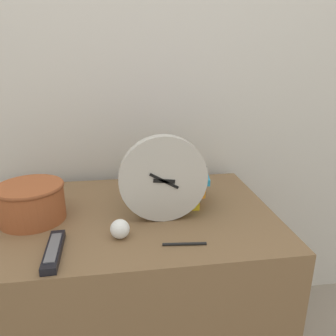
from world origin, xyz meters
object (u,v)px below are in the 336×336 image
at_px(desk_clock, 163,179).
at_px(book_stack, 171,177).
at_px(basket, 31,201).
at_px(crumpled_paper_ball, 120,229).
at_px(tv_remote, 54,251).
at_px(pen, 185,244).

bearing_deg(desk_clock, book_stack, 70.54).
xyz_separation_m(desk_clock, basket, (-0.41, 0.06, -0.07)).
bearing_deg(book_stack, crumpled_paper_ball, -129.77).
relative_size(tv_remote, crumpled_paper_ball, 3.35).
bearing_deg(tv_remote, pen, -1.17).
bearing_deg(basket, book_stack, 8.19).
relative_size(book_stack, tv_remote, 1.36).
relative_size(crumpled_paper_ball, pen, 0.46).
distance_m(basket, pen, 0.50).
height_order(book_stack, pen, book_stack).
height_order(tv_remote, pen, tv_remote).
bearing_deg(pen, book_stack, 88.43).
relative_size(desk_clock, tv_remote, 1.47).
bearing_deg(book_stack, tv_remote, -142.07).
relative_size(desk_clock, crumpled_paper_ball, 4.93).
distance_m(book_stack, crumpled_paper_ball, 0.29).
bearing_deg(crumpled_paper_ball, book_stack, 50.23).
bearing_deg(tv_remote, crumpled_paper_ball, 18.83).
distance_m(basket, tv_remote, 0.24).
bearing_deg(book_stack, pen, -91.57).
bearing_deg(tv_remote, book_stack, 37.93).
bearing_deg(pen, crumpled_paper_ball, 158.97).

